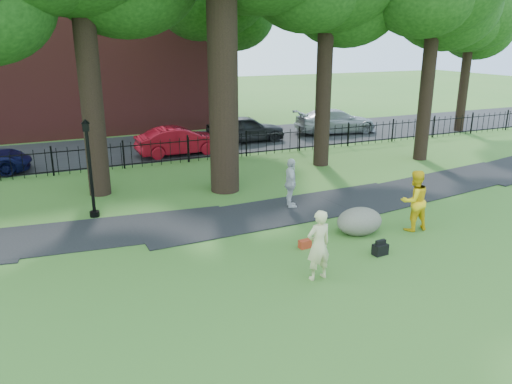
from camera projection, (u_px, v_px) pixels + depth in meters
name	position (u px, v px, depth m)	size (l,w,h in m)	color
ground	(317.00, 261.00, 13.31)	(120.00, 120.00, 0.00)	#396E26
footpath	(284.00, 211.00, 17.10)	(36.00, 2.60, 0.03)	black
street	(168.00, 146.00, 27.28)	(80.00, 7.00, 0.02)	black
iron_fence	(188.00, 150.00, 23.61)	(44.00, 0.04, 1.20)	black
brick_building	(67.00, 32.00, 30.92)	(18.00, 8.00, 12.00)	maroon
woman	(319.00, 245.00, 12.10)	(0.65, 0.43, 1.79)	beige
man	(414.00, 201.00, 15.20)	(0.92, 0.72, 1.90)	yellow
pedestrian	(291.00, 183.00, 17.23)	(1.03, 0.43, 1.76)	silver
boulder	(360.00, 220.00, 15.13)	(1.45, 1.09, 0.85)	slate
lamppost	(90.00, 170.00, 16.14)	(0.32, 0.32, 3.26)	black
backpack	(380.00, 249.00, 13.67)	(0.41, 0.26, 0.31)	black
red_bag	(305.00, 244.00, 14.12)	(0.34, 0.21, 0.23)	#9F2E17
red_sedan	(179.00, 141.00, 25.06)	(1.50, 4.29, 1.41)	maroon
grey_car	(245.00, 129.00, 28.12)	(1.78, 4.42, 1.51)	black
silver_car	(336.00, 121.00, 30.64)	(2.07, 5.08, 1.48)	#9EA2A7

